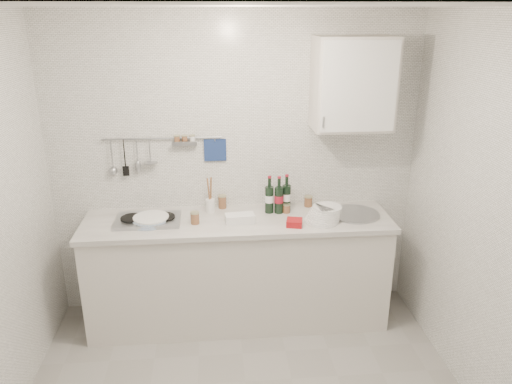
{
  "coord_description": "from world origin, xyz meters",
  "views": [
    {
      "loc": [
        -0.18,
        -2.54,
        2.49
      ],
      "look_at": [
        0.13,
        0.9,
        1.22
      ],
      "focal_mm": 35.0,
      "sensor_mm": 36.0,
      "label": 1
    }
  ],
  "objects_px": {
    "plate_stack_hob": "(150,220)",
    "wall_cabinet": "(353,84)",
    "wine_bottles": "(278,194)",
    "utensil_crock": "(210,204)",
    "plate_stack_sink": "(324,214)"
  },
  "relations": [
    {
      "from": "plate_stack_hob",
      "to": "wall_cabinet",
      "type": "bearing_deg",
      "value": 5.21
    },
    {
      "from": "wine_bottles",
      "to": "utensil_crock",
      "type": "relative_size",
      "value": 1.02
    },
    {
      "from": "plate_stack_hob",
      "to": "wine_bottles",
      "type": "height_order",
      "value": "wine_bottles"
    },
    {
      "from": "plate_stack_hob",
      "to": "utensil_crock",
      "type": "distance_m",
      "value": 0.51
    },
    {
      "from": "wine_bottles",
      "to": "utensil_crock",
      "type": "height_order",
      "value": "wine_bottles"
    },
    {
      "from": "plate_stack_sink",
      "to": "plate_stack_hob",
      "type": "bearing_deg",
      "value": 176.96
    },
    {
      "from": "plate_stack_hob",
      "to": "utensil_crock",
      "type": "height_order",
      "value": "utensil_crock"
    },
    {
      "from": "wall_cabinet",
      "to": "wine_bottles",
      "type": "height_order",
      "value": "wall_cabinet"
    },
    {
      "from": "wall_cabinet",
      "to": "plate_stack_hob",
      "type": "height_order",
      "value": "wall_cabinet"
    },
    {
      "from": "plate_stack_sink",
      "to": "wall_cabinet",
      "type": "bearing_deg",
      "value": 44.01
    },
    {
      "from": "plate_stack_hob",
      "to": "plate_stack_sink",
      "type": "height_order",
      "value": "plate_stack_sink"
    },
    {
      "from": "plate_stack_sink",
      "to": "wine_bottles",
      "type": "height_order",
      "value": "wine_bottles"
    },
    {
      "from": "plate_stack_sink",
      "to": "utensil_crock",
      "type": "distance_m",
      "value": 0.93
    },
    {
      "from": "plate_stack_sink",
      "to": "wine_bottles",
      "type": "xyz_separation_m",
      "value": [
        -0.34,
        0.21,
        0.1
      ]
    },
    {
      "from": "plate_stack_hob",
      "to": "plate_stack_sink",
      "type": "distance_m",
      "value": 1.36
    }
  ]
}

